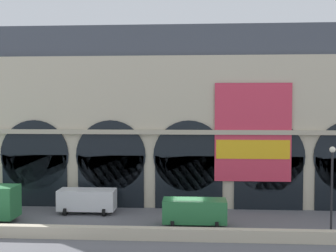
% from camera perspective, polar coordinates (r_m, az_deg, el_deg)
% --- Properties ---
extents(ground_plane, '(200.00, 200.00, 0.00)m').
position_cam_1_polar(ground_plane, '(35.25, 2.82, -13.43)').
color(ground_plane, slate).
extents(quay_parapet_wall, '(90.00, 0.70, 0.91)m').
position_cam_1_polar(quay_parapet_wall, '(30.86, 2.71, -14.92)').
color(quay_parapet_wall, beige).
rests_on(quay_parapet_wall, ground).
extents(station_building, '(46.85, 5.19, 17.74)m').
position_cam_1_polar(station_building, '(41.25, 3.03, 1.06)').
color(station_building, beige).
rests_on(station_building, ground).
extents(van_midwest, '(5.20, 2.48, 2.20)m').
position_cam_1_polar(van_midwest, '(38.74, -11.26, -10.09)').
color(van_midwest, white).
rests_on(van_midwest, ground).
extents(van_center, '(5.20, 2.48, 2.20)m').
position_cam_1_polar(van_center, '(34.17, 3.74, -11.79)').
color(van_center, '#2D7A42').
rests_on(van_center, ground).
extents(street_lamp_quayside, '(0.44, 0.44, 6.90)m').
position_cam_1_polar(street_lamp_quayside, '(32.32, 21.98, -7.08)').
color(street_lamp_quayside, black).
rests_on(street_lamp_quayside, ground).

